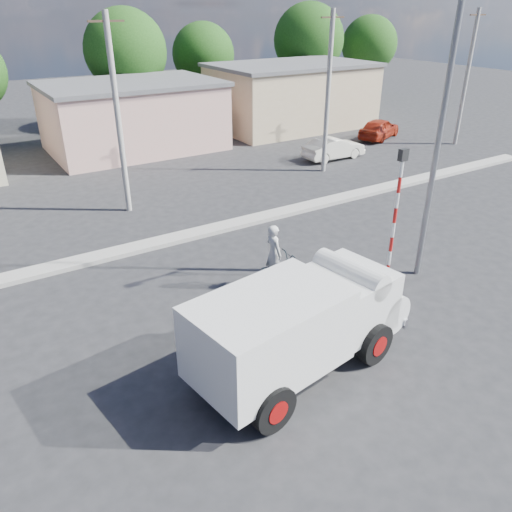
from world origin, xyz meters
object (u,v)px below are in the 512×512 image
truck (304,321)px  traffic_pole (397,205)px  car_cream (334,148)px  streetlight (437,126)px  car_red (379,128)px  bicycle (273,272)px  cyclist (273,262)px

truck → traffic_pole: traffic_pole is taller
car_cream → streetlight: size_ratio=0.42×
truck → car_cream: bearing=39.1°
car_red → streetlight: bearing=116.2°
car_red → bicycle: bearing=103.8°
cyclist → streetlight: size_ratio=0.21×
streetlight → cyclist: bearing=158.2°
car_red → streetlight: streetlight is taller
car_cream → cyclist: bearing=133.4°
bicycle → traffic_pole: (3.57, -1.51, 2.04)m
bicycle → traffic_pole: 4.38m
car_red → traffic_pole: size_ratio=0.91×
traffic_pole → streetlight: (0.94, -0.30, 2.37)m
car_red → truck: bearing=108.4°
bicycle → cyclist: cyclist is taller
truck → traffic_pole: size_ratio=1.42×
cyclist → bicycle: bearing=0.0°
bicycle → car_red: size_ratio=0.54×
truck → streetlight: streetlight is taller
cyclist → streetlight: (4.51, -1.81, 4.02)m
truck → streetlight: 7.31m
bicycle → car_cream: 15.48m
car_cream → car_red: 6.24m
cyclist → car_cream: 15.49m
traffic_pole → truck: bearing=-157.5°
car_cream → car_red: size_ratio=0.96×
traffic_pole → streetlight: 2.56m
cyclist → car_cream: size_ratio=0.49×
truck → cyclist: truck is taller
bicycle → cyclist: size_ratio=1.13×
cyclist → streetlight: 6.31m
truck → car_red: bearing=32.6°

